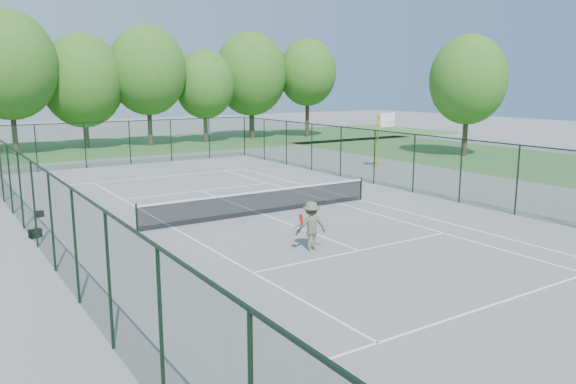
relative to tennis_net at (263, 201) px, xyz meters
name	(u,v)px	position (x,y,z in m)	size (l,w,h in m)	color
ground	(263,214)	(0.00, 0.00, -0.58)	(140.00, 140.00, 0.00)	gray
grass_far	(88,148)	(0.00, 30.00, -0.57)	(80.00, 16.00, 0.01)	#3F7335
grass_side	(522,162)	(24.00, 4.00, -0.57)	(14.00, 40.00, 0.01)	#3F7335
court_lines	(263,214)	(0.00, 0.00, -0.57)	(11.05, 23.85, 0.01)	white
tennis_net	(263,201)	(0.00, 0.00, 0.00)	(11.08, 0.08, 1.10)	black
fence_enclosure	(262,179)	(0.00, 0.00, 0.98)	(18.05, 36.05, 3.02)	#1C3D24
tree_line_far	(83,78)	(0.00, 30.00, 5.42)	(39.40, 6.40, 9.70)	#433321
basketball_goal	(383,129)	(13.50, 7.26, 1.99)	(1.20, 1.43, 3.65)	#D3A802
tree_side	(468,80)	(23.18, 8.52, 5.22)	(5.81, 5.81, 9.20)	#433321
sports_bag_a	(35,233)	(-8.86, 1.30, -0.41)	(0.41, 0.25, 0.33)	black
sports_bag_b	(39,214)	(-8.16, 4.70, -0.44)	(0.34, 0.21, 0.27)	black
tennis_player	(311,226)	(-1.28, -5.39, 0.25)	(2.24, 0.92, 1.65)	#585B3F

